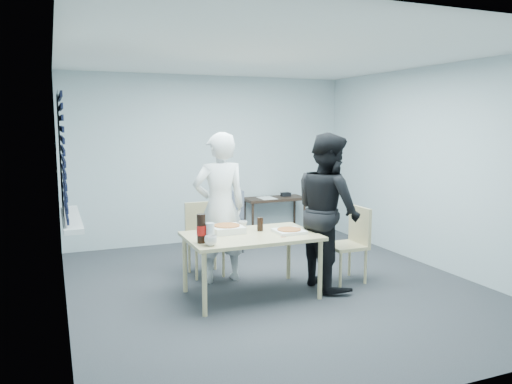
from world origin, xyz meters
name	(u,v)px	position (x,y,z in m)	size (l,w,h in m)	color
room	(64,166)	(-2.20, 0.40, 1.44)	(5.00, 5.00, 5.00)	#2D2D32
dining_table	(251,240)	(-0.37, -0.17, 0.62)	(1.40, 0.89, 0.68)	#CBB583
chair_far	(204,233)	(-0.61, 0.82, 0.51)	(0.42, 0.42, 0.89)	#CBB583
chair_right	(352,239)	(0.94, -0.14, 0.51)	(0.42, 0.42, 0.89)	#CBB583
person_white	(220,208)	(-0.51, 0.46, 0.89)	(0.65, 0.42, 1.77)	silver
person_black	(328,211)	(0.57, -0.20, 0.89)	(0.86, 0.47, 1.77)	black
side_table	(275,202)	(1.02, 2.28, 0.59)	(1.00, 0.44, 0.66)	#322118
stool	(232,229)	(0.06, 1.67, 0.34)	(0.32, 0.32, 0.45)	black
backpack	(232,207)	(0.06, 1.66, 0.67)	(0.32, 0.23, 0.45)	slate
pizza_box_a	(227,229)	(-0.57, 0.03, 0.72)	(0.34, 0.34, 0.08)	white
pizza_box_b	(289,231)	(0.05, -0.25, 0.70)	(0.31, 0.31, 0.04)	white
mug_a	(211,241)	(-0.91, -0.47, 0.73)	(0.12, 0.12, 0.10)	silver
mug_b	(243,225)	(-0.35, 0.11, 0.73)	(0.10, 0.10, 0.09)	silver
cola_glass	(260,224)	(-0.21, -0.04, 0.76)	(0.07, 0.07, 0.15)	black
soda_bottle	(201,229)	(-0.97, -0.33, 0.82)	(0.09, 0.09, 0.29)	black
plastic_cups	(210,233)	(-0.88, -0.36, 0.78)	(0.08, 0.08, 0.20)	silver
rubber_band	(283,237)	(-0.10, -0.41, 0.68)	(0.05, 0.05, 0.00)	red
papers	(267,198)	(0.87, 2.25, 0.67)	(0.25, 0.33, 0.01)	white
black_box	(286,194)	(1.24, 2.32, 0.70)	(0.15, 0.11, 0.06)	black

